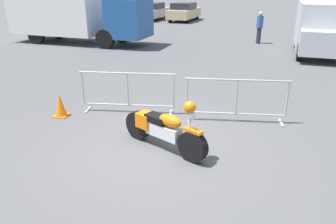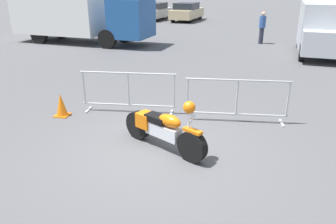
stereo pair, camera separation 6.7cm
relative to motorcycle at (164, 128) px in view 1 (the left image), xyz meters
name	(u,v)px [view 1 (the left image)]	position (x,y,z in m)	size (l,w,h in m)	color
ground_plane	(156,150)	(-0.14, -0.10, -0.45)	(120.00, 120.00, 0.00)	#4C4C4F
motorcycle	(164,128)	(0.00, 0.00, 0.00)	(1.91, 1.16, 1.18)	black
crowd_barrier_near	(128,92)	(-1.36, 1.75, 0.11)	(2.44, 0.70, 1.07)	#9EA0A5
crowd_barrier_far	(236,100)	(1.36, 1.75, 0.11)	(2.44, 0.70, 1.07)	#9EA0A5
box_truck	(72,12)	(-7.72, 10.99, 1.18)	(7.90, 3.09, 2.98)	silver
delivery_van	(320,27)	(4.85, 10.83, 0.79)	(2.41, 5.16, 2.31)	#B2B7BC
parked_car_maroon	(119,11)	(-9.45, 22.53, 0.26)	(2.21, 4.33, 1.41)	maroon
parked_car_silver	(153,11)	(-6.58, 23.27, 0.28)	(2.28, 4.46, 1.45)	#B7BABF
parked_car_tan	(184,12)	(-3.72, 23.02, 0.31)	(2.37, 4.63, 1.51)	tan
pedestrian	(260,26)	(2.23, 13.02, 0.47)	(0.40, 0.40, 1.69)	#262838
planter_island	(334,35)	(6.57, 15.31, -0.21)	(4.36, 4.36, 1.08)	#ADA89E
traffic_cone	(60,105)	(-2.94, 1.11, -0.16)	(0.34, 0.34, 0.59)	orange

